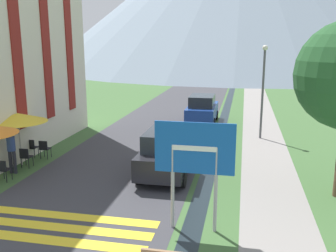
% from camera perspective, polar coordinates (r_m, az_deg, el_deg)
% --- Properties ---
extents(ground_plane, '(160.00, 160.00, 0.00)m').
position_cam_1_polar(ground_plane, '(25.39, 5.72, 0.97)').
color(ground_plane, '#3D6033').
extents(road, '(6.40, 60.00, 0.01)m').
position_cam_1_polar(road, '(35.47, 3.36, 4.40)').
color(road, '#38383D').
rests_on(road, ground_plane).
extents(footpath, '(2.20, 60.00, 0.01)m').
position_cam_1_polar(footpath, '(35.14, 13.28, 4.00)').
color(footpath, gray).
rests_on(footpath, ground_plane).
extents(drainage_channel, '(0.60, 60.00, 0.00)m').
position_cam_1_polar(drainage_channel, '(35.14, 9.36, 4.17)').
color(drainage_channel, black).
rests_on(drainage_channel, ground_plane).
extents(crosswalk_marking, '(5.44, 1.84, 0.01)m').
position_cam_1_polar(crosswalk_marking, '(11.46, -16.07, -14.62)').
color(crosswalk_marking, yellow).
rests_on(crosswalk_marking, ground_plane).
extents(road_sign, '(2.19, 0.11, 3.10)m').
position_cam_1_polar(road_sign, '(10.16, 4.04, -4.86)').
color(road_sign, '#9E9EA3').
rests_on(road_sign, ground_plane).
extents(parked_car_near, '(1.87, 3.87, 1.82)m').
position_cam_1_polar(parked_car_near, '(14.70, -0.18, -4.10)').
color(parked_car_near, black).
rests_on(parked_car_near, ground_plane).
extents(parked_car_far, '(1.86, 3.97, 1.82)m').
position_cam_1_polar(parked_car_far, '(24.18, 5.24, 2.58)').
color(parked_car_far, navy).
rests_on(parked_car_far, ground_plane).
extents(cafe_chair_near_left, '(0.40, 0.40, 0.85)m').
position_cam_1_polar(cafe_chair_near_left, '(15.43, -23.83, -5.96)').
color(cafe_chair_near_left, black).
rests_on(cafe_chair_near_left, ground_plane).
extents(cafe_chair_far_left, '(0.40, 0.40, 0.85)m').
position_cam_1_polar(cafe_chair_far_left, '(17.70, -18.31, -3.16)').
color(cafe_chair_far_left, black).
rests_on(cafe_chair_far_left, ground_plane).
extents(cafe_chair_far_right, '(0.40, 0.40, 0.85)m').
position_cam_1_polar(cafe_chair_far_right, '(18.10, -20.07, -2.95)').
color(cafe_chair_far_right, black).
rests_on(cafe_chair_far_right, ground_plane).
extents(cafe_chair_middle, '(0.40, 0.40, 0.85)m').
position_cam_1_polar(cafe_chair_middle, '(16.73, -20.88, -4.28)').
color(cafe_chair_middle, black).
rests_on(cafe_chair_middle, ground_plane).
extents(cafe_umbrella_middle_yellow, '(2.41, 2.41, 2.26)m').
position_cam_1_polar(cafe_umbrella_middle_yellow, '(16.81, -21.91, 1.20)').
color(cafe_umbrella_middle_yellow, '#B7B2A8').
rests_on(cafe_umbrella_middle_yellow, ground_plane).
extents(person_standing_terrace, '(0.32, 0.32, 1.73)m').
position_cam_1_polar(person_standing_terrace, '(16.10, -22.76, -3.26)').
color(person_standing_terrace, '#282833').
rests_on(person_standing_terrace, ground_plane).
extents(person_seated_far, '(0.32, 0.32, 1.23)m').
position_cam_1_polar(person_seated_far, '(17.57, -21.91, -3.01)').
color(person_seated_far, '#282833').
rests_on(person_seated_far, ground_plane).
extents(streetlamp, '(0.28, 0.28, 4.99)m').
position_cam_1_polar(streetlamp, '(20.57, 14.29, 6.24)').
color(streetlamp, '#515156').
rests_on(streetlamp, ground_plane).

